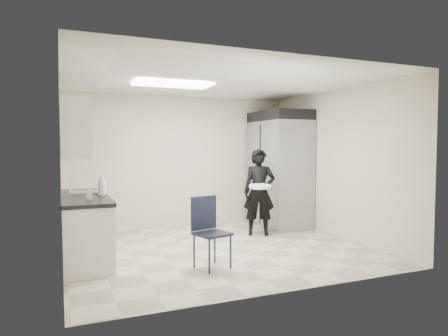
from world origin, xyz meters
name	(u,v)px	position (x,y,z in m)	size (l,w,h in m)	color
floor	(218,249)	(0.00, 0.00, 0.00)	(4.50, 4.50, 0.00)	beige
ceiling	(218,81)	(0.00, 0.00, 2.60)	(4.50, 4.50, 0.00)	white
back_wall	(181,161)	(0.00, 2.00, 1.30)	(4.50, 4.50, 0.00)	beige
left_wall	(61,169)	(-2.25, 0.00, 1.30)	(4.00, 4.00, 0.00)	beige
right_wall	(337,164)	(2.25, 0.00, 1.30)	(4.00, 4.00, 0.00)	beige
ceiling_panel	(173,84)	(-0.60, 0.40, 2.57)	(1.20, 0.60, 0.02)	white
lower_counter	(85,229)	(-1.95, 0.20, 0.43)	(0.60, 1.90, 0.86)	silver
countertop	(84,197)	(-1.95, 0.20, 0.89)	(0.64, 1.95, 0.05)	black
sink	(85,196)	(-1.93, 0.45, 0.87)	(0.42, 0.40, 0.14)	gray
faucet	(70,187)	(-2.13, 0.45, 1.02)	(0.02, 0.02, 0.24)	silver
upper_cabinets	(74,130)	(-2.08, 0.20, 1.83)	(0.35, 1.80, 0.75)	silver
towel_dispenser	(67,145)	(-2.14, 1.35, 1.62)	(0.22, 0.30, 0.35)	black
notice_sticker_left	(61,175)	(-2.24, 0.10, 1.22)	(0.00, 0.12, 0.07)	yellow
notice_sticker_right	(61,177)	(-2.24, 0.30, 1.18)	(0.00, 0.12, 0.07)	yellow
commercial_fridge	(279,174)	(1.83, 1.27, 1.05)	(0.80, 1.35, 2.10)	gray
fridge_compressor	(280,116)	(1.83, 1.27, 2.20)	(0.80, 1.35, 0.20)	black
folding_chair	(212,234)	(-0.43, -0.87, 0.46)	(0.40, 0.40, 0.91)	black
man_tuxedo	(259,192)	(1.06, 0.65, 0.78)	(0.57, 0.38, 1.55)	black
bucket_lid	(260,186)	(0.95, 0.43, 0.91)	(0.38, 0.38, 0.05)	white
soap_bottle_a	(102,184)	(-1.72, 0.10, 1.07)	(0.12, 0.12, 0.32)	white
soap_bottle_b	(89,193)	(-1.91, -0.25, 0.99)	(0.07, 0.08, 0.17)	#B2B1BE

